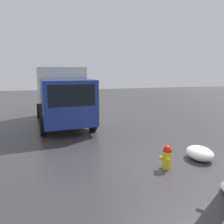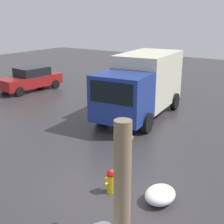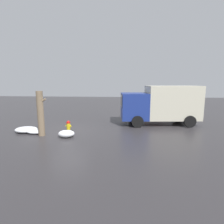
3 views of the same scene
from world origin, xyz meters
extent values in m
plane|color=#333033|center=(0.00, 0.00, 0.00)|extent=(60.00, 60.00, 0.00)
cylinder|color=yellow|center=(0.00, 0.00, 0.28)|extent=(0.25, 0.25, 0.55)
cylinder|color=red|center=(0.00, 0.00, 0.59)|extent=(0.27, 0.27, 0.08)
sphere|color=red|center=(0.00, 0.00, 0.63)|extent=(0.22, 0.22, 0.22)
cylinder|color=yellow|center=(0.05, 0.17, 0.34)|extent=(0.14, 0.13, 0.11)
cylinder|color=yellow|center=(-0.17, 0.05, 0.34)|extent=(0.12, 0.11, 0.09)
cylinder|color=yellow|center=(0.17, -0.05, 0.34)|extent=(0.12, 0.11, 0.09)
cylinder|color=#7F6B51|center=(-1.34, -1.23, 1.43)|extent=(0.40, 0.40, 2.86)
cylinder|color=#7F6B51|center=(-1.16, -1.23, 2.23)|extent=(0.46, 0.11, 0.37)
cube|color=navy|center=(4.67, 2.60, 1.49)|extent=(2.31, 2.56, 2.08)
cube|color=black|center=(3.62, 2.49, 1.90)|extent=(0.23, 1.97, 0.91)
cube|color=beige|center=(7.73, 2.92, 1.78)|extent=(4.29, 2.76, 2.66)
cylinder|color=black|center=(4.89, 1.44, 0.45)|extent=(0.92, 0.37, 0.90)
cylinder|color=black|center=(4.65, 3.78, 0.45)|extent=(0.92, 0.37, 0.90)
cylinder|color=black|center=(8.86, 1.85, 0.45)|extent=(0.92, 0.37, 0.90)
cylinder|color=black|center=(8.62, 4.20, 0.45)|extent=(0.92, 0.37, 0.90)
cylinder|color=#23232D|center=(5.05, 3.76, 0.38)|extent=(0.24, 0.24, 0.76)
cylinder|color=black|center=(5.05, 3.76, 1.08)|extent=(0.35, 0.35, 0.64)
sphere|color=tan|center=(5.05, 3.76, 1.50)|extent=(0.21, 0.21, 0.21)
cube|color=maroon|center=(7.49, 11.84, 0.65)|extent=(4.45, 2.23, 0.69)
cube|color=black|center=(7.70, 11.82, 1.27)|extent=(2.21, 1.78, 0.56)
cylinder|color=black|center=(5.95, 11.11, 0.30)|extent=(0.62, 0.26, 0.60)
cylinder|color=black|center=(6.14, 12.88, 0.30)|extent=(0.62, 0.26, 0.60)
cylinder|color=black|center=(8.84, 10.80, 0.30)|extent=(0.62, 0.26, 0.60)
cylinder|color=black|center=(9.03, 12.57, 0.30)|extent=(0.62, 0.26, 0.60)
ellipsoid|color=white|center=(0.36, -1.41, 0.22)|extent=(1.01, 0.81, 0.44)
camera|label=1|loc=(-5.58, 3.17, 2.92)|focal=35.00mm
camera|label=2|loc=(-6.64, -4.55, 5.01)|focal=50.00mm
camera|label=3|loc=(4.18, -11.61, 3.36)|focal=28.00mm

